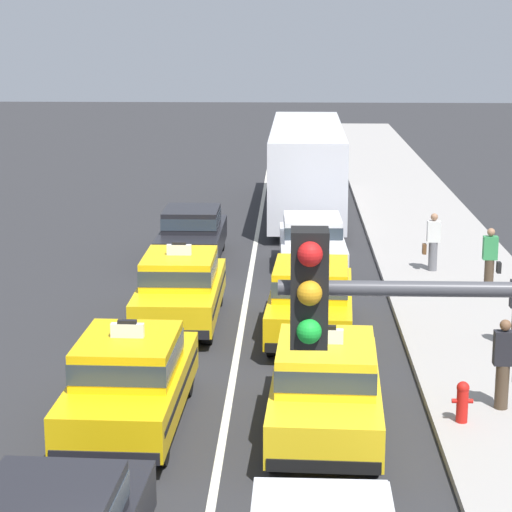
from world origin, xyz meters
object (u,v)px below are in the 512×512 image
object	(u,v)px
taxi_left_third	(180,287)
bus_right_fifth	(307,164)
pedestrian_near_crosswalk	(433,242)
taxi_left_second	(130,379)
sedan_right_fourth	(312,242)
pedestrian_by_storefront	(490,260)
taxi_right_second	(326,385)
sedan_left_fourth	(192,233)
taxi_right_third	(311,298)
pedestrian_mid_block	(504,364)
fire_hydrant	(462,400)

from	to	relation	value
taxi_left_third	bus_right_fifth	world-z (taller)	bus_right_fifth
pedestrian_near_crosswalk	taxi_left_second	bearing A→B (deg)	-121.26
pedestrian_near_crosswalk	sedan_right_fourth	bearing A→B (deg)	173.53
taxi_left_second	pedestrian_by_storefront	bearing A→B (deg)	48.44
taxi_right_second	sedan_left_fourth	bearing A→B (deg)	105.47
taxi_left_second	taxi_right_third	distance (m)	6.22
sedan_right_fourth	taxi_left_second	bearing A→B (deg)	-106.40
pedestrian_mid_block	sedan_left_fourth	bearing A→B (deg)	119.65
sedan_left_fourth	pedestrian_by_storefront	xyz separation A→B (m)	(7.94, -3.64, 0.12)
sedan_left_fourth	pedestrian_by_storefront	distance (m)	8.73
taxi_left_second	sedan_left_fourth	bearing A→B (deg)	90.69
taxi_left_third	pedestrian_near_crosswalk	xyz separation A→B (m)	(6.44, 4.75, 0.07)
taxi_left_second	fire_hydrant	world-z (taller)	taxi_left_second
sedan_left_fourth	sedan_right_fourth	world-z (taller)	same
taxi_left_second	pedestrian_mid_block	distance (m)	6.55
taxi_left_second	sedan_right_fourth	bearing A→B (deg)	73.60
taxi_left_third	fire_hydrant	distance (m)	8.23
taxi_right_second	sedan_right_fourth	world-z (taller)	taxi_right_second
sedan_left_fourth	pedestrian_by_storefront	bearing A→B (deg)	-24.60
bus_right_fifth	pedestrian_mid_block	bearing A→B (deg)	-80.51
taxi_left_second	sedan_left_fourth	distance (m)	12.42
taxi_left_third	sedan_right_fourth	world-z (taller)	taxi_left_third
taxi_right_third	sedan_right_fourth	distance (m)	5.97
sedan_right_fourth	pedestrian_near_crosswalk	size ratio (longest dim) A/B	2.71
sedan_right_fourth	fire_hydrant	distance (m)	11.49
pedestrian_mid_block	pedestrian_by_storefront	bearing A→B (deg)	80.97
bus_right_fifth	fire_hydrant	distance (m)	20.17
taxi_left_third	pedestrian_by_storefront	bearing A→B (deg)	18.95
sedan_right_fourth	taxi_right_third	bearing A→B (deg)	-91.29
taxi_left_third	sedan_left_fourth	size ratio (longest dim) A/B	1.06
taxi_left_second	fire_hydrant	size ratio (longest dim) A/B	6.31
bus_right_fifth	taxi_right_third	bearing A→B (deg)	-90.33
taxi_left_second	taxi_left_third	size ratio (longest dim) A/B	1.01
taxi_left_second	pedestrian_near_crosswalk	distance (m)	12.79
sedan_right_fourth	pedestrian_mid_block	xyz separation A→B (m)	(3.18, -10.58, 0.12)
taxi_left_third	sedan_left_fourth	distance (m)	6.25
taxi_left_third	sedan_left_fourth	world-z (taller)	taxi_left_third
taxi_right_third	pedestrian_near_crosswalk	world-z (taller)	taxi_right_third
sedan_left_fourth	taxi_right_second	world-z (taller)	taxi_right_second
taxi_left_second	taxi_right_third	bearing A→B (deg)	59.10
sedan_left_fourth	pedestrian_near_crosswalk	distance (m)	6.95
pedestrian_mid_block	bus_right_fifth	bearing A→B (deg)	99.49
bus_right_fifth	taxi_right_second	bearing A→B (deg)	-89.81
pedestrian_near_crosswalk	taxi_left_third	bearing A→B (deg)	-143.59
taxi_right_second	fire_hydrant	bearing A→B (deg)	6.39
taxi_right_second	bus_right_fifth	xyz separation A→B (m)	(-0.07, 20.25, 0.94)
pedestrian_near_crosswalk	pedestrian_mid_block	bearing A→B (deg)	-90.70
taxi_right_second	taxi_right_third	bearing A→B (deg)	91.59
taxi_right_third	bus_right_fifth	world-z (taller)	bus_right_fifth
sedan_right_fourth	fire_hydrant	size ratio (longest dim) A/B	5.94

